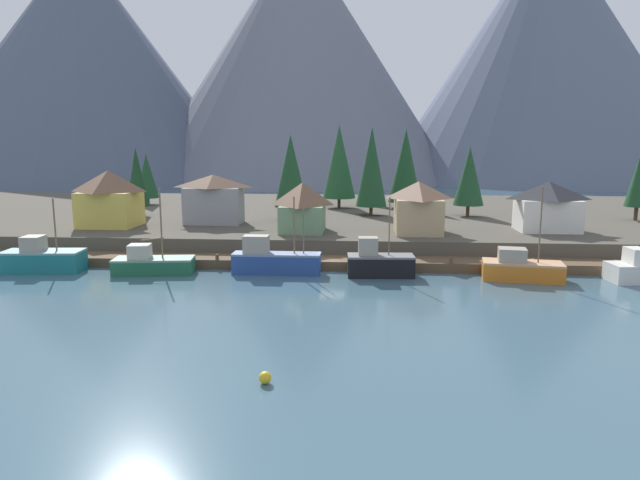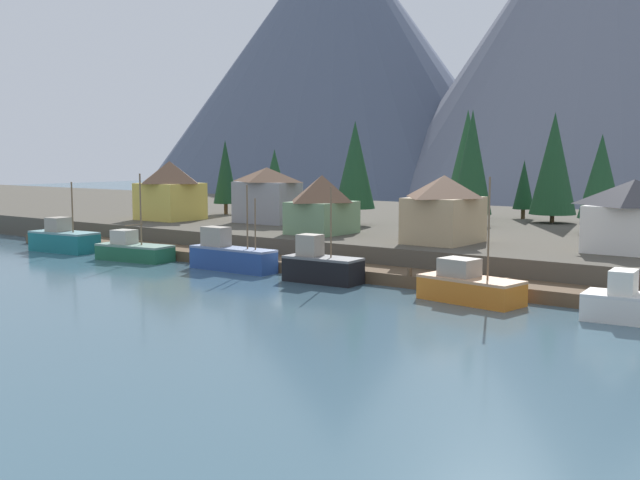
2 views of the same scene
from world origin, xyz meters
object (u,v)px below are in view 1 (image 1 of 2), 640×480
at_px(fishing_boat_teal, 42,259).
at_px(conifer_near_right, 137,177).
at_px(house_tan, 418,207).
at_px(conifer_near_left, 339,162).
at_px(fishing_boat_black, 379,263).
at_px(house_green, 303,207).
at_px(fishing_boat_blue, 274,260).
at_px(conifer_far_left, 469,176).
at_px(conifer_mid_right, 405,166).
at_px(house_yellow, 109,198).
at_px(conifer_back_right, 291,171).
at_px(conifer_centre, 374,181).
at_px(fishing_boat_green, 152,264).
at_px(conifer_mid_left, 372,167).
at_px(channel_buoy, 265,378).
at_px(conifer_back_left, 639,179).
at_px(house_grey, 214,199).
at_px(fishing_boat_orange, 521,268).
at_px(conifer_far_right, 147,176).
at_px(house_white, 548,206).

relative_size(fishing_boat_teal, conifer_near_right, 0.82).
height_order(house_tan, conifer_near_left, conifer_near_left).
xyz_separation_m(fishing_boat_black, house_green, (-8.82, 11.90, 4.20)).
bearing_deg(fishing_boat_blue, conifer_far_left, 48.86).
bearing_deg(conifer_far_left, conifer_mid_right, 130.94).
xyz_separation_m(fishing_boat_teal, house_yellow, (0.67, 14.72, 4.86)).
xyz_separation_m(conifer_back_right, conifer_centre, (11.68, 19.71, -2.56)).
xyz_separation_m(house_tan, conifer_far_left, (8.77, 16.27, 2.66)).
xyz_separation_m(house_tan, conifer_centre, (-4.57, 29.34, 1.09)).
relative_size(fishing_boat_green, conifer_mid_left, 0.67).
relative_size(conifer_near_left, conifer_mid_left, 1.04).
xyz_separation_m(conifer_back_right, channel_buoy, (4.49, -47.44, -8.90)).
bearing_deg(conifer_back_left, conifer_mid_left, 175.17).
xyz_separation_m(house_green, conifer_mid_right, (14.02, 25.98, 3.86)).
bearing_deg(fishing_boat_green, conifer_back_left, 16.12).
distance_m(house_green, conifer_mid_right, 29.77).
relative_size(house_yellow, house_grey, 0.93).
bearing_deg(house_green, fishing_boat_blue, -98.45).
xyz_separation_m(fishing_boat_black, conifer_far_left, (13.61, 28.18, 6.95)).
bearing_deg(conifer_far_left, house_yellow, -163.54).
height_order(fishing_boat_black, conifer_far_left, conifer_far_left).
height_order(fishing_boat_orange, channel_buoy, fishing_boat_orange).
height_order(fishing_boat_orange, conifer_back_right, conifer_back_right).
height_order(fishing_boat_teal, fishing_boat_green, fishing_boat_green).
xyz_separation_m(conifer_mid_right, channel_buoy, (-12.12, -63.78, -9.02)).
bearing_deg(conifer_mid_left, house_tan, -72.11).
bearing_deg(conifer_far_right, house_green, -43.13).
height_order(fishing_boat_orange, conifer_back_left, conifer_back_left).
distance_m(house_green, conifer_back_right, 10.66).
bearing_deg(conifer_back_left, conifer_far_right, 168.86).
relative_size(house_yellow, conifer_far_right, 0.82).
bearing_deg(conifer_mid_right, conifer_far_left, -49.06).
relative_size(fishing_boat_green, house_grey, 1.12).
distance_m(fishing_boat_green, house_tan, 30.62).
bearing_deg(conifer_back_left, conifer_mid_right, 157.33).
bearing_deg(house_white, fishing_boat_green, -160.79).
height_order(fishing_boat_blue, house_white, house_white).
height_order(fishing_boat_green, conifer_near_left, conifer_near_left).
bearing_deg(conifer_mid_left, conifer_back_left, -4.83).
distance_m(conifer_far_left, channel_buoy, 58.39).
xyz_separation_m(fishing_boat_orange, conifer_back_left, (22.23, 25.69, 7.07)).
xyz_separation_m(fishing_boat_teal, house_grey, (13.12, 18.30, 4.49)).
height_order(house_yellow, conifer_mid_left, conifer_mid_left).
relative_size(conifer_far_left, conifer_far_right, 1.15).
relative_size(fishing_boat_black, fishing_boat_orange, 0.88).
bearing_deg(fishing_boat_teal, conifer_far_left, 25.80).
bearing_deg(conifer_near_right, channel_buoy, -61.65).
bearing_deg(fishing_boat_green, conifer_back_right, 55.27).
bearing_deg(house_yellow, conifer_near_left, 39.42).
distance_m(fishing_boat_green, fishing_boat_orange, 36.28).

